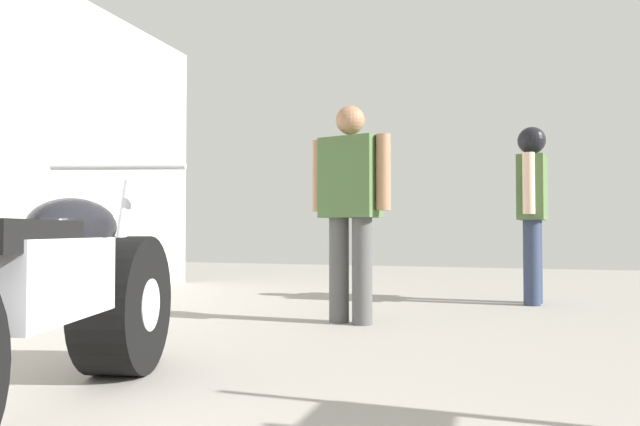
# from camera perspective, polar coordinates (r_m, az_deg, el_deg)

# --- Properties ---
(ground_plane) EXTENTS (16.01, 16.01, 0.00)m
(ground_plane) POSITION_cam_1_polar(r_m,az_deg,el_deg) (3.25, 1.75, -13.92)
(ground_plane) COLOR gray
(motorcycle_maroon_cruiser) EXTENTS (0.90, 2.15, 1.01)m
(motorcycle_maroon_cruiser) POSITION_cam_1_polar(r_m,az_deg,el_deg) (2.24, -26.17, -8.65)
(motorcycle_maroon_cruiser) COLOR black
(motorcycle_maroon_cruiser) RESTS_ON ground_plane
(mechanic_in_blue) EXTENTS (0.65, 0.33, 1.62)m
(mechanic_in_blue) POSITION_cam_1_polar(r_m,az_deg,el_deg) (4.30, 3.01, 1.32)
(mechanic_in_blue) COLOR #4C4C4C
(mechanic_in_blue) RESTS_ON ground_plane
(mechanic_with_helmet) EXTENTS (0.30, 0.66, 1.66)m
(mechanic_with_helmet) POSITION_cam_1_polar(r_m,az_deg,el_deg) (5.76, 20.20, 1.43)
(mechanic_with_helmet) COLOR #2D3851
(mechanic_with_helmet) RESTS_ON ground_plane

